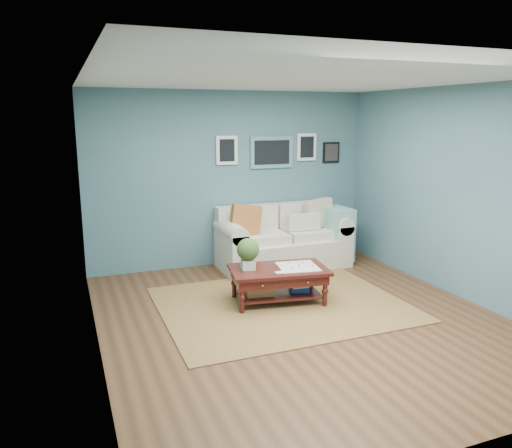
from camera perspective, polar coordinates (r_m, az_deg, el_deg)
room_shell at (r=5.61m, az=5.40°, el=2.41°), size 5.00×5.02×2.70m
area_rug at (r=6.33m, az=2.94°, el=-9.13°), size 2.97×2.37×0.01m
loveseat at (r=7.85m, az=3.63°, el=-1.68°), size 2.05×0.93×1.05m
coffee_table at (r=6.28m, az=2.02°, el=-5.76°), size 1.30×0.88×0.84m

